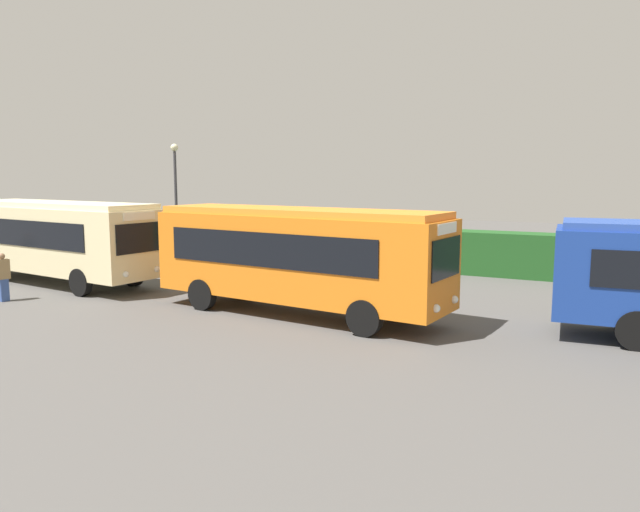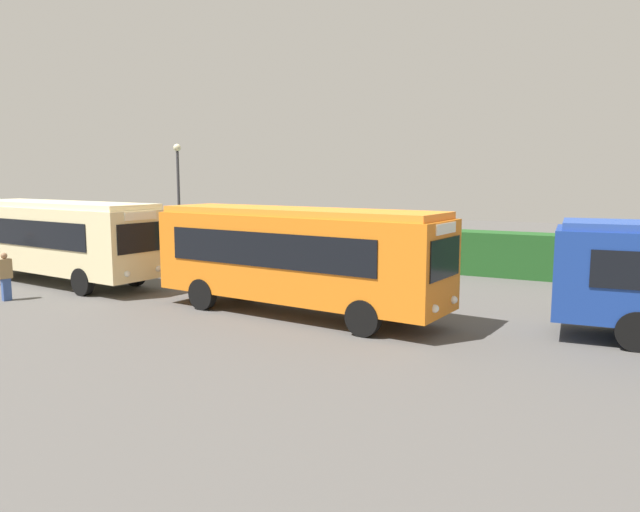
{
  "view_description": "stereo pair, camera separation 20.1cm",
  "coord_description": "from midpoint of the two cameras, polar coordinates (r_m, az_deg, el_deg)",
  "views": [
    {
      "loc": [
        9.06,
        -16.59,
        4.22
      ],
      "look_at": [
        0.65,
        -0.18,
        1.76
      ],
      "focal_mm": 33.39,
      "sensor_mm": 36.0,
      "label": 1
    },
    {
      "loc": [
        9.24,
        -16.5,
        4.22
      ],
      "look_at": [
        0.65,
        -0.18,
        1.76
      ],
      "focal_mm": 33.39,
      "sensor_mm": 36.0,
      "label": 2
    }
  ],
  "objects": [
    {
      "name": "lamppost",
      "position": [
        29.88,
        -13.22,
        6.21
      ],
      "size": [
        0.36,
        0.36,
        5.8
      ],
      "color": "#38383D",
      "rests_on": "ground_plane"
    },
    {
      "name": "bus_orange",
      "position": [
        18.12,
        -1.9,
        0.17
      ],
      "size": [
        9.76,
        3.3,
        3.28
      ],
      "rotation": [
        0.0,
        0.0,
        -0.1
      ],
      "color": "orange",
      "rests_on": "ground_plane"
    },
    {
      "name": "bus_cream",
      "position": [
        25.81,
        -23.47,
        1.73
      ],
      "size": [
        10.08,
        3.51,
        3.24
      ],
      "rotation": [
        0.0,
        0.0,
        -0.1
      ],
      "color": "beige",
      "rests_on": "ground_plane"
    },
    {
      "name": "ground_plane",
      "position": [
        19.37,
        -1.15,
        -4.99
      ],
      "size": [
        83.5,
        83.5,
        0.0
      ],
      "primitive_type": "plane",
      "color": "#514F4C"
    },
    {
      "name": "person_center",
      "position": [
        22.99,
        -27.71,
        -1.66
      ],
      "size": [
        0.37,
        0.47,
        1.66
      ],
      "rotation": [
        0.0,
        0.0,
        5.98
      ],
      "color": "#334C8C",
      "rests_on": "ground_plane"
    },
    {
      "name": "hedge_row",
      "position": [
        27.83,
        8.37,
        0.73
      ],
      "size": [
        53.75,
        1.53,
        1.87
      ],
      "primitive_type": "cube",
      "color": "#1F4F1F",
      "rests_on": "ground_plane"
    }
  ]
}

